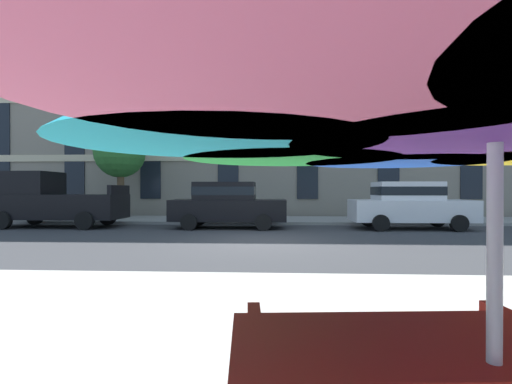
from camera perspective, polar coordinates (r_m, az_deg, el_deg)
ground_plane at (r=10.68m, az=0.86°, el=-7.64°), size 120.00×120.00×0.00m
sidewalk_far at (r=17.44m, az=1.66°, el=-4.33°), size 56.00×3.60×0.12m
apartment_building at (r=26.82m, az=2.06°, el=17.97°), size 41.85×12.08×19.20m
pickup_black at (r=16.79m, az=-28.85°, el=-1.25°), size 5.10×2.12×2.20m
sedan_black at (r=14.40m, az=-4.38°, el=-1.78°), size 4.40×1.98×1.78m
sedan_white at (r=15.16m, az=22.49°, el=-1.70°), size 4.40×1.98×1.78m
street_tree_left at (r=19.20m, az=-20.28°, el=6.11°), size 2.55×2.59×4.81m
patio_umbrella at (r=1.86m, az=32.90°, el=13.21°), size 3.63×3.63×2.19m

